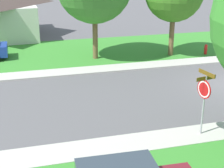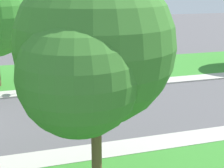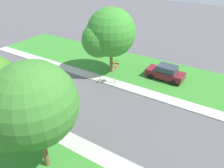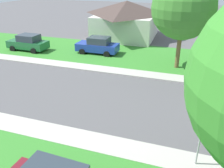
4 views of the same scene
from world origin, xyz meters
name	(u,v)px [view 1 (image 1 of 4)]	position (x,y,z in m)	size (l,w,h in m)	color
sidewalk_east	(15,76)	(4.70, 12.00, 0.05)	(1.40, 56.00, 0.10)	#B7B2A8
lawn_east	(16,56)	(9.40, 12.00, 0.04)	(8.00, 56.00, 0.08)	#38842D
sidewalk_west	(15,160)	(-4.70, 12.00, 0.05)	(1.40, 56.00, 0.10)	#B7B2A8
stop_sign_far_corner	(204,93)	(-4.72, 4.68, 1.89)	(0.91, 0.91, 2.77)	#9E9EA3
fire_hydrant	(206,49)	(6.15, -1.68, 0.44)	(0.38, 0.22, 0.83)	red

